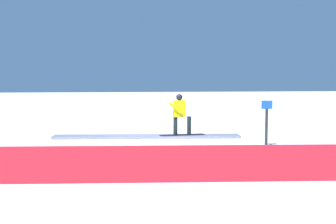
{
  "coord_description": "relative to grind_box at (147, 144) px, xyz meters",
  "views": [
    {
      "loc": [
        0.88,
        13.49,
        2.56
      ],
      "look_at": [
        -0.61,
        1.05,
        1.48
      ],
      "focal_mm": 42.06,
      "sensor_mm": 36.0,
      "label": 1
    }
  ],
  "objects": [
    {
      "name": "trail_marker",
      "position": [
        -4.4,
        -0.25,
        0.68
      ],
      "size": [
        0.4,
        0.1,
        1.75
      ],
      "color": "#262628",
      "rests_on": "ground_plane"
    },
    {
      "name": "snowboarder",
      "position": [
        -1.15,
        0.11,
        1.09
      ],
      "size": [
        1.61,
        0.51,
        1.43
      ],
      "color": "black",
      "rests_on": "grind_box"
    },
    {
      "name": "safety_fence",
      "position": [
        0.0,
        4.04,
        0.19
      ],
      "size": [
        9.4,
        0.81,
        0.92
      ],
      "primitive_type": "cube",
      "rotation": [
        0.0,
        0.0,
        -0.08
      ],
      "color": "red",
      "rests_on": "ground_plane"
    },
    {
      "name": "ground_plane",
      "position": [
        0.0,
        0.0,
        -0.27
      ],
      "size": [
        120.0,
        120.0,
        0.0
      ],
      "primitive_type": "plane",
      "color": "white"
    },
    {
      "name": "grind_box",
      "position": [
        0.0,
        0.0,
        0.0
      ],
      "size": [
        6.49,
        1.13,
        0.59
      ],
      "color": "white",
      "rests_on": "ground_plane"
    }
  ]
}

